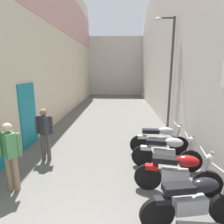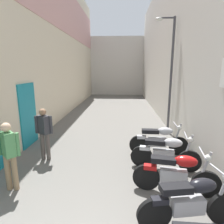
# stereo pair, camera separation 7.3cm
# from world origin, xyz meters

# --- Properties ---
(ground_plane) EXTENTS (35.70, 35.70, 0.00)m
(ground_plane) POSITION_xyz_m (0.00, 7.85, 0.00)
(ground_plane) COLOR #66635E
(building_left) EXTENTS (0.45, 19.70, 8.43)m
(building_left) POSITION_xyz_m (-2.91, 9.81, 4.25)
(building_left) COLOR beige
(building_left) RESTS_ON ground
(building_right) EXTENTS (0.45, 19.70, 7.78)m
(building_right) POSITION_xyz_m (2.92, 9.85, 3.89)
(building_right) COLOR beige
(building_right) RESTS_ON ground
(building_far_end) EXTENTS (8.44, 2.00, 5.95)m
(building_far_end) POSITION_xyz_m (0.00, 20.70, 2.97)
(building_far_end) COLOR beige
(building_far_end) RESTS_ON ground
(motorcycle_second) EXTENTS (1.84, 0.58, 1.04)m
(motorcycle_second) POSITION_xyz_m (1.78, 2.10, 0.50)
(motorcycle_second) COLOR black
(motorcycle_second) RESTS_ON ground
(motorcycle_third) EXTENTS (1.84, 0.58, 1.04)m
(motorcycle_third) POSITION_xyz_m (1.78, 3.02, 0.50)
(motorcycle_third) COLOR black
(motorcycle_third) RESTS_ON ground
(motorcycle_fourth) EXTENTS (1.84, 0.58, 1.04)m
(motorcycle_fourth) POSITION_xyz_m (1.78, 4.07, 0.50)
(motorcycle_fourth) COLOR black
(motorcycle_fourth) RESTS_ON ground
(motorcycle_fifth) EXTENTS (1.85, 0.58, 1.04)m
(motorcycle_fifth) POSITION_xyz_m (1.78, 5.02, 0.50)
(motorcycle_fifth) COLOR black
(motorcycle_fifth) RESTS_ON ground
(pedestrian_mid_alley) EXTENTS (0.52, 0.37, 1.57)m
(pedestrian_mid_alley) POSITION_xyz_m (-1.86, 2.97, 0.92)
(pedestrian_mid_alley) COLOR #8C7251
(pedestrian_mid_alley) RESTS_ON ground
(pedestrian_further_down) EXTENTS (0.52, 0.35, 1.57)m
(pedestrian_further_down) POSITION_xyz_m (-1.69, 4.47, 0.92)
(pedestrian_further_down) COLOR #564C47
(pedestrian_further_down) RESTS_ON ground
(street_lamp) EXTENTS (0.79, 0.18, 4.65)m
(street_lamp) POSITION_xyz_m (2.48, 7.25, 2.72)
(street_lamp) COLOR #47474C
(street_lamp) RESTS_ON ground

